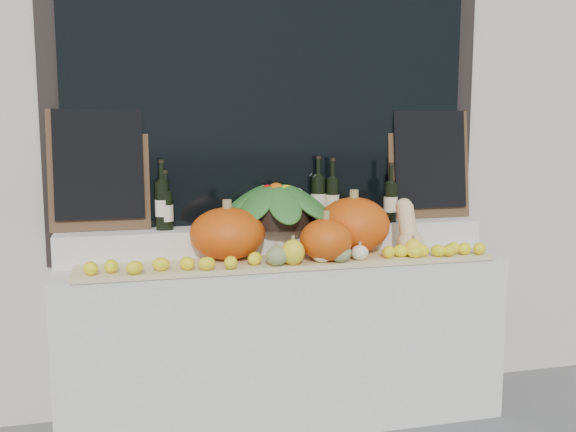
% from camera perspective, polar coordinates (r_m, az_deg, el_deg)
% --- Properties ---
extents(storefront_facade, '(7.00, 0.94, 4.50)m').
position_cam_1_polar(storefront_facade, '(4.04, -2.95, 17.63)').
color(storefront_facade, beige).
rests_on(storefront_facade, ground).
extents(display_sill, '(2.30, 0.55, 0.88)m').
position_cam_1_polar(display_sill, '(3.48, -0.31, -11.00)').
color(display_sill, silver).
rests_on(display_sill, ground).
extents(rear_tier, '(2.30, 0.25, 0.16)m').
position_cam_1_polar(rear_tier, '(3.49, -0.92, -2.10)').
color(rear_tier, silver).
rests_on(rear_tier, display_sill).
extents(straw_bedding, '(2.10, 0.32, 0.02)m').
position_cam_1_polar(straw_bedding, '(3.24, 0.22, -4.11)').
color(straw_bedding, tan).
rests_on(straw_bedding, display_sill).
extents(pumpkin_left, '(0.46, 0.46, 0.26)m').
position_cam_1_polar(pumpkin_left, '(3.24, -5.40, -1.55)').
color(pumpkin_left, '#D64F0B').
rests_on(pumpkin_left, straw_bedding).
extents(pumpkin_right, '(0.50, 0.50, 0.29)m').
position_cam_1_polar(pumpkin_right, '(3.41, 5.86, -0.79)').
color(pumpkin_right, '#D64F0B').
rests_on(pumpkin_right, straw_bedding).
extents(pumpkin_center, '(0.32, 0.32, 0.21)m').
position_cam_1_polar(pumpkin_center, '(3.19, 3.41, -2.13)').
color(pumpkin_center, '#D64F0B').
rests_on(pumpkin_center, straw_bedding).
extents(butternut_squash, '(0.14, 0.20, 0.29)m').
position_cam_1_polar(butternut_squash, '(3.42, 10.64, -1.26)').
color(butternut_squash, '#E9C489').
rests_on(butternut_squash, straw_bedding).
extents(decorative_gourds, '(0.82, 0.13, 0.15)m').
position_cam_1_polar(decorative_gourds, '(3.16, 3.44, -3.27)').
color(decorative_gourds, '#335F1C').
rests_on(decorative_gourds, straw_bedding).
extents(lemon_heap, '(2.20, 0.16, 0.06)m').
position_cam_1_polar(lemon_heap, '(3.12, 0.73, -3.73)').
color(lemon_heap, yellow).
rests_on(lemon_heap, straw_bedding).
extents(produce_bowl, '(0.66, 0.66, 0.24)m').
position_cam_1_polar(produce_bowl, '(3.44, -1.06, 1.05)').
color(produce_bowl, black).
rests_on(produce_bowl, rear_tier).
extents(wine_bottle_far_left, '(0.08, 0.08, 0.36)m').
position_cam_1_polar(wine_bottle_far_left, '(3.36, -11.09, 0.98)').
color(wine_bottle_far_left, black).
rests_on(wine_bottle_far_left, rear_tier).
extents(wine_bottle_near_left, '(0.08, 0.08, 0.31)m').
position_cam_1_polar(wine_bottle_near_left, '(3.36, -10.80, 0.53)').
color(wine_bottle_near_left, black).
rests_on(wine_bottle_near_left, rear_tier).
extents(wine_bottle_tall, '(0.08, 0.08, 0.37)m').
position_cam_1_polar(wine_bottle_tall, '(3.57, 2.70, 1.55)').
color(wine_bottle_tall, black).
rests_on(wine_bottle_tall, rear_tier).
extents(wine_bottle_near_right, '(0.08, 0.08, 0.36)m').
position_cam_1_polar(wine_bottle_near_right, '(3.57, 3.96, 1.48)').
color(wine_bottle_near_right, black).
rests_on(wine_bottle_near_right, rear_tier).
extents(wine_bottle_far_right, '(0.08, 0.08, 0.33)m').
position_cam_1_polar(wine_bottle_far_right, '(3.62, 9.10, 1.28)').
color(wine_bottle_far_right, black).
rests_on(wine_bottle_far_right, rear_tier).
extents(chalkboard_left, '(0.50, 0.11, 0.62)m').
position_cam_1_polar(chalkboard_left, '(3.41, -16.46, 4.16)').
color(chalkboard_left, '#4C331E').
rests_on(chalkboard_left, rear_tier).
extents(chalkboard_right, '(0.50, 0.11, 0.62)m').
position_cam_1_polar(chalkboard_right, '(3.81, 12.44, 4.69)').
color(chalkboard_right, '#4C331E').
rests_on(chalkboard_right, rear_tier).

